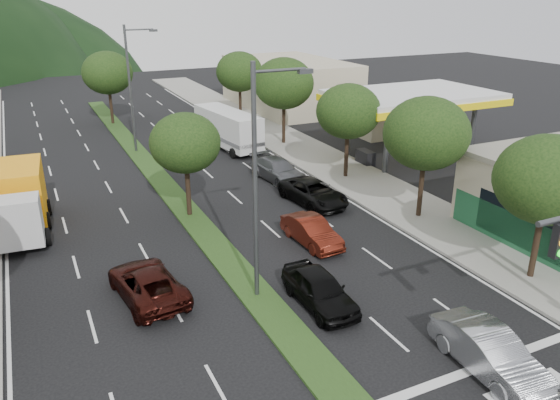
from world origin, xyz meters
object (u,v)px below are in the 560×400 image
car_queue_a (320,289)px  car_queue_d (313,193)px  suv_maroon (147,283)px  tree_med_near (185,143)px  tree_med_far (107,73)px  car_queue_b (278,170)px  sedan_silver (489,352)px  motorhome (228,128)px  car_queue_e (178,139)px  tree_r_a (548,180)px  car_queue_c (312,231)px  box_truck (20,202)px  tree_r_d (284,84)px  tree_r_e (239,72)px  streetlight_mid (132,83)px  streetlight_near (260,174)px  tree_r_c (348,111)px  tree_r_b (426,133)px

car_queue_a → car_queue_d: car_queue_a is taller
suv_maroon → tree_med_near: bearing=-124.8°
tree_med_far → car_queue_b: tree_med_far is taller
sedan_silver → motorhome: bearing=89.1°
tree_med_near → car_queue_a: 12.52m
sedan_silver → car_queue_e: sedan_silver is taller
tree_r_a → car_queue_c: bearing=133.9°
sedan_silver → suv_maroon: bearing=136.6°
sedan_silver → box_truck: box_truck is taller
tree_r_d → car_queue_c: size_ratio=1.70×
tree_r_e → car_queue_a: tree_r_e is taller
tree_r_e → car_queue_d: 24.17m
tree_r_a → car_queue_d: size_ratio=1.28×
car_queue_c → box_truck: 15.96m
streetlight_mid → car_queue_e: bearing=1.2°
sedan_silver → tree_r_d: bearing=80.2°
streetlight_mid → car_queue_b: 14.35m
car_queue_e → streetlight_near: bearing=-105.0°
tree_r_c → car_queue_e: 16.08m
tree_r_c → tree_r_e: tree_r_e is taller
car_queue_b → car_queue_e: car_queue_b is taller
car_queue_d → box_truck: box_truck is taller
tree_r_c → streetlight_mid: (-11.79, 13.00, 0.84)m
tree_r_b → sedan_silver: tree_r_b is taller
car_queue_b → motorhome: size_ratio=0.62×
tree_med_near → car_queue_b: (7.49, 3.61, -3.68)m
tree_r_d → tree_r_a: bearing=-90.0°
car_queue_a → tree_r_a: bearing=-13.0°
car_queue_c → car_queue_e: size_ratio=1.03×
tree_med_far → streetlight_mid: (0.21, -11.00, 0.58)m
tree_med_far → suv_maroon: tree_med_far is taller
car_queue_d → car_queue_e: 16.93m
tree_r_d → box_truck: (-20.83, -9.91, -3.55)m
motorhome → tree_med_far: bearing=111.9°
streetlight_mid → car_queue_a: size_ratio=2.26×
tree_r_b → suv_maroon: 16.97m
tree_r_a → motorhome: bearing=99.9°
car_queue_c → car_queue_d: bearing=56.8°
tree_r_a → suv_maroon: tree_r_a is taller
car_queue_d → car_queue_e: size_ratio=1.27×
tree_r_c → tree_med_far: tree_med_far is taller
tree_med_near → tree_med_far: size_ratio=0.87×
sedan_silver → car_queue_e: size_ratio=1.16×
tree_med_far → streetlight_near: streetlight_near is taller
car_queue_a → car_queue_d: (5.44, 10.39, -0.03)m
tree_r_c → car_queue_d: size_ratio=1.25×
suv_maroon → car_queue_c: bearing=-176.2°
tree_med_far → car_queue_b: bearing=-71.5°
tree_r_e → tree_med_near: (-12.00, -22.00, -0.46)m
streetlight_near → sedan_silver: bearing=-57.7°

